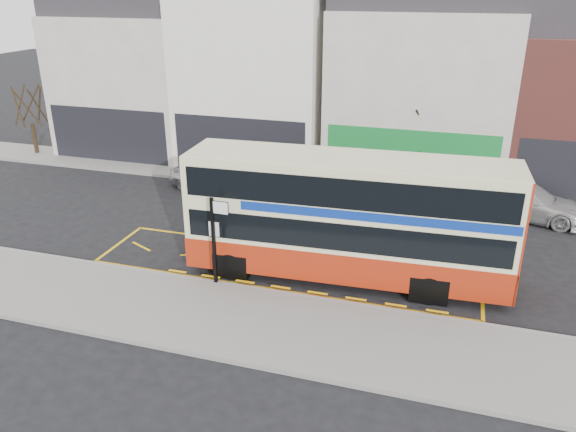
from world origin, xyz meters
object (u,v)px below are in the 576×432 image
(street_tree_left, at_px, (27,95))
(street_tree_right, at_px, (422,117))
(bus_stop_post, at_px, (215,233))
(car_white, at_px, (525,201))
(car_silver, at_px, (206,178))
(double_decker_bus, at_px, (349,217))
(car_grey, at_px, (255,183))

(street_tree_left, xyz_separation_m, street_tree_right, (22.64, 0.73, 0.05))
(bus_stop_post, relative_size, street_tree_right, 0.58)
(car_white, height_order, street_tree_left, street_tree_left)
(car_silver, relative_size, car_white, 0.74)
(double_decker_bus, bearing_deg, car_white, 47.53)
(double_decker_bus, distance_m, car_silver, 11.10)
(double_decker_bus, bearing_deg, bus_stop_post, -157.47)
(double_decker_bus, relative_size, bus_stop_post, 3.59)
(bus_stop_post, height_order, street_tree_right, street_tree_right)
(bus_stop_post, height_order, car_silver, bus_stop_post)
(bus_stop_post, bearing_deg, street_tree_left, 146.80)
(bus_stop_post, distance_m, car_silver, 9.95)
(double_decker_bus, height_order, street_tree_left, street_tree_left)
(car_silver, xyz_separation_m, car_grey, (2.66, -0.10, 0.03))
(car_silver, bearing_deg, bus_stop_post, -138.94)
(car_grey, bearing_deg, bus_stop_post, -154.01)
(car_silver, distance_m, street_tree_left, 13.18)
(car_silver, height_order, car_grey, car_grey)
(street_tree_left, height_order, street_tree_right, street_tree_right)
(double_decker_bus, bearing_deg, street_tree_left, 152.87)
(car_white, bearing_deg, street_tree_left, 100.78)
(car_white, relative_size, street_tree_left, 1.00)
(double_decker_bus, distance_m, bus_stop_post, 4.58)
(car_silver, bearing_deg, car_white, -72.22)
(bus_stop_post, height_order, street_tree_left, street_tree_left)
(street_tree_left, bearing_deg, car_white, -3.67)
(car_white, relative_size, street_tree_right, 0.98)
(street_tree_left, bearing_deg, bus_stop_post, -34.09)
(bus_stop_post, xyz_separation_m, car_silver, (-4.46, 8.80, -1.35))
(car_white, distance_m, street_tree_left, 27.80)
(bus_stop_post, xyz_separation_m, street_tree_right, (5.63, 12.24, 1.64))
(double_decker_bus, xyz_separation_m, street_tree_left, (-21.14, 9.56, 1.28))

